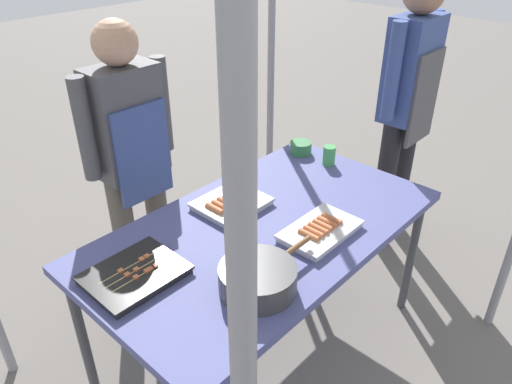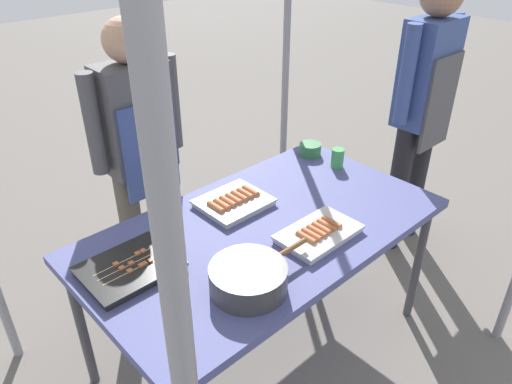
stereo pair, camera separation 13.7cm
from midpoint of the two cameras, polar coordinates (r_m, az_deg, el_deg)
name	(u,v)px [view 1 (the left image)]	position (r m, az deg, el deg)	size (l,w,h in m)	color
ground_plane	(263,344)	(2.64, -0.72, -17.45)	(18.00, 18.00, 0.00)	#66605B
stall_table	(264,235)	(2.17, -0.84, -5.10)	(1.60, 0.90, 0.75)	#4C518C
tray_grilled_sausages	(232,203)	(2.26, -4.61, -1.32)	(0.31, 0.27, 0.05)	#ADADB2
tray_meat_skewers	(135,274)	(1.92, -16.08, -9.35)	(0.35, 0.28, 0.04)	black
tray_pork_links	(320,230)	(2.08, 5.70, -4.54)	(0.35, 0.22, 0.05)	silver
cooking_wok	(258,278)	(1.78, -1.99, -10.08)	(0.45, 0.29, 0.10)	#38383A
condiment_bowl	(301,148)	(2.75, 3.85, 5.20)	(0.12, 0.12, 0.07)	#33723F
drink_cup_near_edge	(329,155)	(2.63, 7.11, 4.26)	(0.07, 0.07, 0.10)	#3F994C
vendor_woman	(131,149)	(2.54, -15.99, 4.81)	(0.52, 0.23, 1.54)	#595147
customer_nearby	(408,94)	(3.04, 16.18, 11.01)	(0.52, 0.23, 1.68)	black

